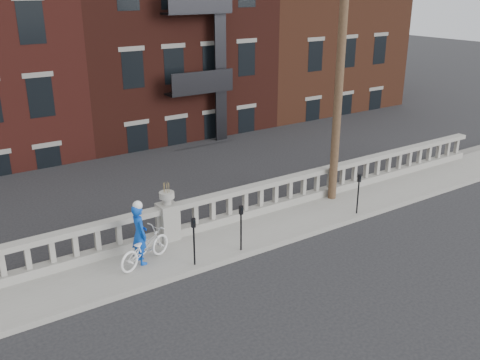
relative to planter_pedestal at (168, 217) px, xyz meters
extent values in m
plane|color=black|center=(0.00, -3.95, -0.83)|extent=(120.00, 120.00, 0.00)
cube|color=gray|center=(0.00, -0.95, -0.76)|extent=(32.00, 2.20, 0.15)
cube|color=gray|center=(0.00, 0.00, -0.56)|extent=(28.00, 0.34, 0.25)
cube|color=gray|center=(0.00, 0.00, 0.27)|extent=(28.00, 0.34, 0.16)
cube|color=gray|center=(0.00, 0.00, -0.13)|extent=(0.55, 0.55, 1.10)
cylinder|color=gray|center=(0.00, 0.00, 0.52)|extent=(0.24, 0.24, 0.20)
cylinder|color=gray|center=(0.00, 0.00, 0.70)|extent=(0.44, 0.44, 0.18)
cube|color=#605E59|center=(0.00, 0.35, -3.26)|extent=(36.00, 0.50, 5.15)
cube|color=black|center=(0.00, 22.00, -6.08)|extent=(80.00, 44.00, 0.50)
cube|color=#595651|center=(-2.00, 4.50, -3.83)|extent=(16.00, 7.00, 4.00)
cube|color=#595651|center=(22.00, 29.00, 3.17)|extent=(14.00, 14.00, 18.00)
cube|color=#35130E|center=(6.00, 16.00, 1.92)|extent=(10.00, 14.00, 15.50)
cube|color=#4D2617|center=(16.00, 16.00, 0.17)|extent=(10.00, 14.00, 12.00)
cylinder|color=#422D1E|center=(6.20, -0.35, 4.32)|extent=(0.28, 0.28, 10.00)
cylinder|color=black|center=(-0.14, -1.80, -0.13)|extent=(0.05, 0.05, 1.10)
cube|color=black|center=(-0.14, -1.80, 0.55)|extent=(0.10, 0.08, 0.26)
cube|color=black|center=(-0.14, -1.85, 0.59)|extent=(0.06, 0.01, 0.08)
cylinder|color=black|center=(1.36, -1.80, -0.13)|extent=(0.05, 0.05, 1.10)
cube|color=black|center=(1.36, -1.80, 0.55)|extent=(0.10, 0.08, 0.26)
cube|color=black|center=(1.36, -1.85, 0.59)|extent=(0.06, 0.01, 0.08)
cylinder|color=black|center=(5.94, -1.80, -0.13)|extent=(0.05, 0.05, 1.10)
cube|color=black|center=(5.94, -1.80, 0.55)|extent=(0.10, 0.08, 0.26)
cube|color=black|center=(5.94, -1.85, 0.59)|extent=(0.06, 0.01, 0.08)
imported|color=white|center=(-1.19, -0.98, -0.21)|extent=(1.88, 1.24, 0.93)
imported|color=#0B3DAA|center=(-1.27, -0.87, 0.16)|extent=(0.43, 0.63, 1.68)
camera|label=1|loc=(-6.20, -12.98, 6.43)|focal=40.00mm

